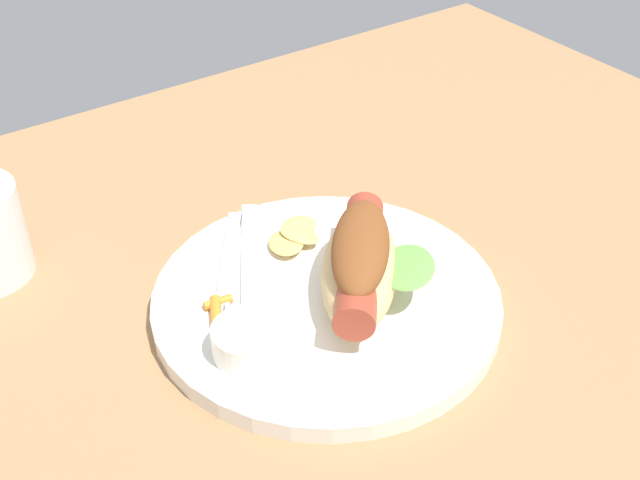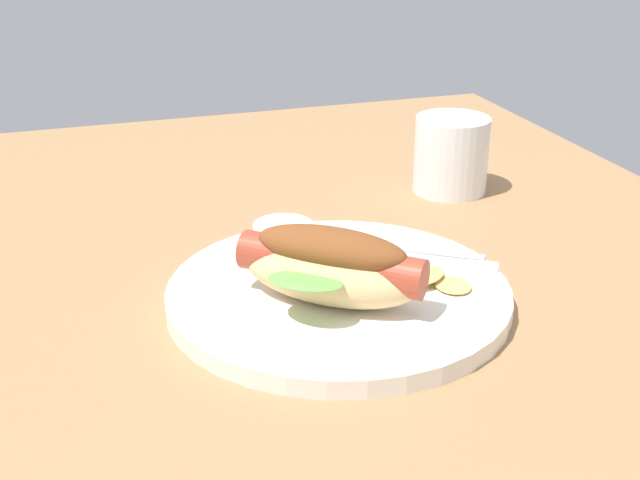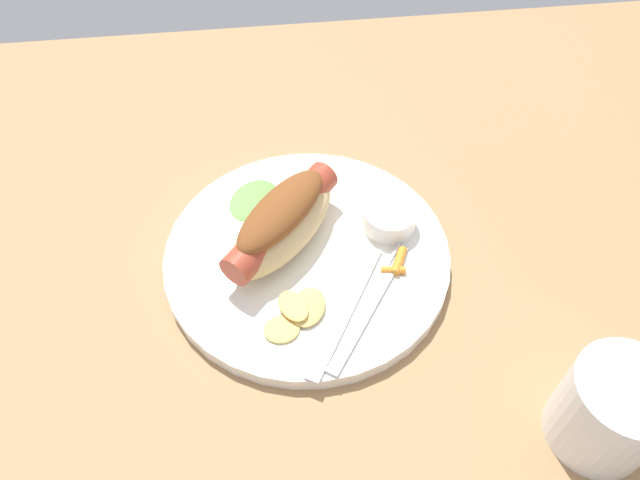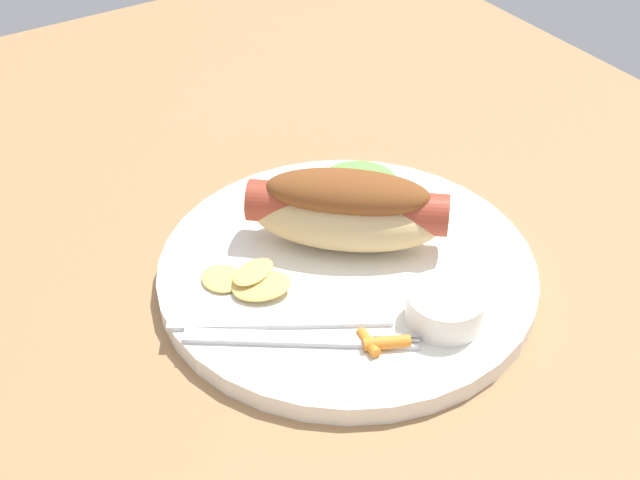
% 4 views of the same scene
% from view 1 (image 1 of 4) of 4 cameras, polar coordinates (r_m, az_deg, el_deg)
% --- Properties ---
extents(ground_plane, '(1.20, 0.90, 0.02)m').
position_cam_1_polar(ground_plane, '(0.70, -0.89, -5.84)').
color(ground_plane, '#9E754C').
extents(plate, '(0.29, 0.29, 0.02)m').
position_cam_1_polar(plate, '(0.70, 0.21, -3.97)').
color(plate, white).
rests_on(plate, ground_plane).
extents(hot_dog, '(0.14, 0.15, 0.06)m').
position_cam_1_polar(hot_dog, '(0.67, 2.84, -1.57)').
color(hot_dog, '#DBB77A').
rests_on(hot_dog, plate).
extents(sauce_ramekin, '(0.06, 0.06, 0.02)m').
position_cam_1_polar(sauce_ramekin, '(0.63, -5.00, -6.93)').
color(sauce_ramekin, white).
rests_on(sauce_ramekin, plate).
extents(fork, '(0.10, 0.14, 0.00)m').
position_cam_1_polar(fork, '(0.72, -6.38, -1.79)').
color(fork, silver).
rests_on(fork, plate).
extents(knife, '(0.09, 0.14, 0.00)m').
position_cam_1_polar(knife, '(0.73, -4.88, -1.19)').
color(knife, silver).
rests_on(knife, plate).
extents(chips_pile, '(0.07, 0.06, 0.01)m').
position_cam_1_polar(chips_pile, '(0.74, -1.80, 0.34)').
color(chips_pile, '#E5BE63').
rests_on(chips_pile, plate).
extents(carrot_garnish, '(0.03, 0.03, 0.01)m').
position_cam_1_polar(carrot_garnish, '(0.67, -7.15, -4.72)').
color(carrot_garnish, orange).
rests_on(carrot_garnish, plate).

